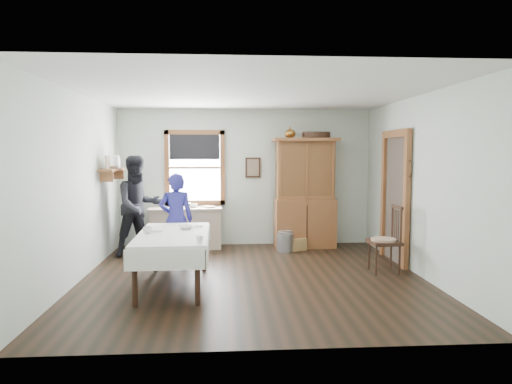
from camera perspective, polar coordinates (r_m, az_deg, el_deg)
room at (r=6.63m, az=-0.40°, el=0.67°), size 5.01×5.01×2.70m
window at (r=9.09m, az=-7.65°, el=3.56°), size 1.18×0.07×1.48m
doorway at (r=8.01m, az=17.04°, el=-0.16°), size 0.09×1.14×2.22m
wall_shelf at (r=8.38m, az=-17.47°, el=2.85°), size 0.24×1.00×0.44m
framed_picture at (r=9.09m, az=-0.38°, el=3.07°), size 0.30×0.04×0.40m
rug_beater at (r=7.47m, az=18.61°, el=3.73°), size 0.01×0.27×0.27m
work_counter at (r=8.92m, az=-8.79°, el=-4.47°), size 1.42×0.61×0.79m
china_hutch at (r=8.94m, az=6.12°, el=-0.11°), size 1.26×0.61×2.13m
dining_table at (r=6.44m, az=-10.24°, el=-8.33°), size 1.03×1.89×0.75m
spindle_chair at (r=7.31m, az=15.74°, el=-5.66°), size 0.50×0.50×1.05m
pail at (r=8.61m, az=3.69°, el=-6.30°), size 0.38×0.38×0.34m
wicker_basket at (r=8.75m, az=4.89°, el=-6.51°), size 0.45×0.39×0.22m
woman_blue at (r=7.58m, az=-9.95°, el=-3.81°), size 0.54×0.38×1.40m
figure_dark at (r=8.45m, az=-14.48°, el=-2.11°), size 1.02×0.96×1.66m
table_cup_a at (r=6.40m, az=-13.43°, el=-4.65°), size 0.15×0.15×0.09m
table_cup_b at (r=5.64m, az=-7.05°, el=-5.87°), size 0.12×0.12×0.09m
table_bowl at (r=6.67m, az=-8.76°, el=-4.34°), size 0.31×0.31×0.06m
counter_book at (r=8.80m, az=-6.55°, el=-1.89°), size 0.28×0.29×0.02m
counter_bowl at (r=8.88m, az=-7.96°, el=-1.70°), size 0.26×0.26×0.07m
shelf_bowl at (r=8.39m, az=-17.46°, el=3.02°), size 0.22×0.22×0.05m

